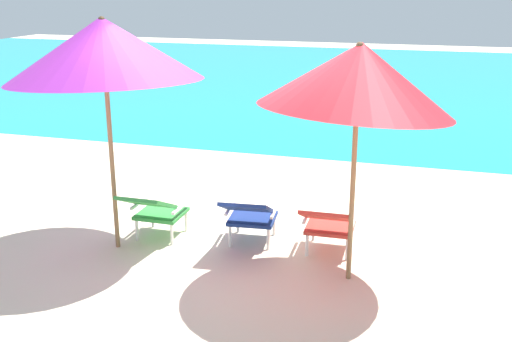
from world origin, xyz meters
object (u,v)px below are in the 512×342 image
object	(u,v)px
swim_buoy	(332,106)
beach_umbrella_left	(104,49)
lounge_chair_left	(154,209)
lounge_chair_center	(250,214)
lounge_chair_right	(328,222)
beach_umbrella_right	(358,77)

from	to	relation	value
swim_buoy	beach_umbrella_left	world-z (taller)	beach_umbrella_left
beach_umbrella_left	swim_buoy	bearing A→B (deg)	83.07
lounge_chair_left	beach_umbrella_left	bearing A→B (deg)	-143.59
lounge_chair_center	lounge_chair_right	distance (m)	0.89
lounge_chair_center	beach_umbrella_left	bearing A→B (deg)	-163.75
lounge_chair_right	beach_umbrella_right	xyz separation A→B (m)	(0.30, -0.44, 1.65)
lounge_chair_left	beach_umbrella_left	xyz separation A→B (m)	(-0.35, -0.26, 1.82)
swim_buoy	beach_umbrella_left	distance (m)	8.66
beach_umbrella_right	swim_buoy	bearing A→B (deg)	100.98
lounge_chair_left	lounge_chair_right	size ratio (longest dim) A/B	0.98
beach_umbrella_right	lounge_chair_center	bearing A→B (deg)	159.49
lounge_chair_center	lounge_chair_right	world-z (taller)	same
lounge_chair_center	beach_umbrella_right	xyz separation A→B (m)	(1.19, -0.45, 1.65)
lounge_chair_left	swim_buoy	bearing A→B (deg)	85.32
lounge_chair_right	beach_umbrella_left	distance (m)	2.99
lounge_chair_center	beach_umbrella_left	world-z (taller)	beach_umbrella_left
lounge_chair_left	lounge_chair_right	bearing A→B (deg)	4.57
lounge_chair_right	beach_umbrella_right	world-z (taller)	beach_umbrella_right
swim_buoy	lounge_chair_center	bearing A→B (deg)	-86.88
swim_buoy	lounge_chair_center	distance (m)	7.93
swim_buoy	beach_umbrella_left	size ratio (longest dim) A/B	0.55
beach_umbrella_left	lounge_chair_right	bearing A→B (deg)	10.14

